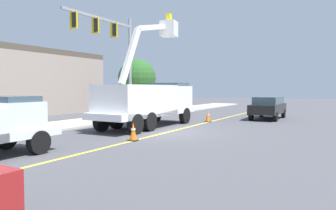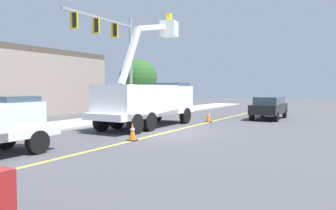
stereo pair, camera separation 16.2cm
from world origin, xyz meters
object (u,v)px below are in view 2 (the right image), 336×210
object	(u,v)px
utility_bucket_truck	(149,100)
passing_minivan	(269,106)
traffic_cone_mid_front	(132,132)
traffic_signal_mast	(113,44)
traffic_cone_mid_rear	(209,116)

from	to	relation	value
utility_bucket_truck	passing_minivan	bearing A→B (deg)	-42.46
passing_minivan	traffic_cone_mid_front	distance (m)	13.55
utility_bucket_truck	traffic_signal_mast	world-z (taller)	traffic_signal_mast
utility_bucket_truck	traffic_cone_mid_front	bearing A→B (deg)	-165.73
utility_bucket_truck	passing_minivan	world-z (taller)	utility_bucket_truck
traffic_cone_mid_front	utility_bucket_truck	bearing A→B (deg)	14.27
utility_bucket_truck	traffic_signal_mast	xyz separation A→B (m)	(2.01, 3.56, 3.83)
utility_bucket_truck	traffic_cone_mid_front	distance (m)	5.29
passing_minivan	traffic_signal_mast	size ratio (longest dim) A/B	0.67
traffic_signal_mast	traffic_cone_mid_rear	bearing A→B (deg)	-73.98
passing_minivan	traffic_cone_mid_rear	world-z (taller)	passing_minivan
passing_minivan	traffic_cone_mid_rear	distance (m)	5.30
utility_bucket_truck	traffic_cone_mid_rear	xyz separation A→B (m)	(3.85, -2.85, -1.22)
traffic_cone_mid_front	traffic_cone_mid_rear	bearing A→B (deg)	-10.16
utility_bucket_truck	passing_minivan	xyz separation A→B (m)	(7.38, -6.76, -0.63)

